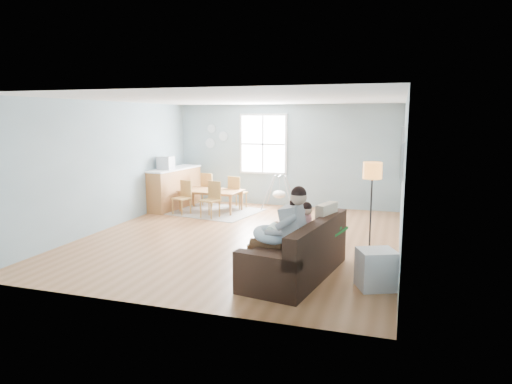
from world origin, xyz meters
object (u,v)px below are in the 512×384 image
(floor_lamp, at_px, (372,178))
(chair_se, at_px, (212,197))
(storage_cube, at_px, (376,269))
(chair_sw, at_px, (183,196))
(dining_table, at_px, (211,201))
(monitor, at_px, (166,163))
(father, at_px, (283,231))
(baby_swing, at_px, (279,194))
(chair_ne, at_px, (236,191))
(toddler, at_px, (300,225))
(sofa, at_px, (299,256))
(counter, at_px, (174,188))
(chair_nw, at_px, (209,187))

(floor_lamp, xyz_separation_m, chair_se, (-3.78, 1.80, -0.84))
(storage_cube, distance_m, chair_sw, 6.05)
(storage_cube, xyz_separation_m, dining_table, (-4.29, 4.18, -0.00))
(storage_cube, xyz_separation_m, monitor, (-5.42, 3.96, 0.95))
(storage_cube, bearing_deg, father, -174.51)
(baby_swing, bearing_deg, floor_lamp, -53.05)
(father, height_order, chair_ne, father)
(toddler, bearing_deg, baby_swing, 108.35)
(sofa, height_order, father, father)
(floor_lamp, distance_m, storage_cube, 2.03)
(sofa, xyz_separation_m, counter, (-4.27, 4.16, 0.23))
(chair_se, distance_m, chair_nw, 1.43)
(toddler, bearing_deg, storage_cube, -17.75)
(chair_ne, bearing_deg, baby_swing, 23.04)
(chair_ne, height_order, counter, counter)
(father, bearing_deg, floor_lamp, 59.11)
(counter, bearing_deg, father, -47.44)
(chair_se, distance_m, counter, 1.62)
(counter, bearing_deg, storage_cube, -38.70)
(chair_nw, bearing_deg, chair_se, -63.92)
(toddler, distance_m, storage_cube, 1.31)
(chair_sw, bearing_deg, chair_se, -10.18)
(chair_sw, xyz_separation_m, monitor, (-0.62, 0.28, 0.76))
(toddler, xyz_separation_m, counter, (-4.22, 3.95, -0.21))
(floor_lamp, height_order, chair_se, floor_lamp)
(toddler, distance_m, chair_se, 4.24)
(chair_se, bearing_deg, baby_swing, 51.89)
(chair_nw, bearing_deg, counter, -147.42)
(storage_cube, bearing_deg, sofa, 171.99)
(toddler, bearing_deg, father, -105.73)
(chair_nw, xyz_separation_m, counter, (-0.78, -0.50, 0.03))
(father, height_order, dining_table, father)
(sofa, xyz_separation_m, chair_se, (-2.85, 3.38, 0.18))
(sofa, xyz_separation_m, baby_swing, (-1.62, 4.96, 0.07))
(baby_swing, bearing_deg, chair_se, -128.11)
(father, distance_m, floor_lamp, 2.24)
(chair_sw, distance_m, chair_ne, 1.42)
(father, bearing_deg, monitor, 135.15)
(chair_se, bearing_deg, floor_lamp, -25.49)
(toddler, distance_m, chair_sw, 4.92)
(storage_cube, relative_size, chair_sw, 0.76)
(chair_se, xyz_separation_m, counter, (-1.41, 0.79, 0.05))
(toddler, height_order, chair_ne, toddler)
(chair_se, xyz_separation_m, baby_swing, (1.24, 1.58, -0.10))
(chair_se, distance_m, baby_swing, 2.01)
(chair_se, height_order, monitor, monitor)
(father, xyz_separation_m, counter, (-4.08, 4.45, -0.22))
(toddler, bearing_deg, chair_nw, 127.72)
(floor_lamp, bearing_deg, storage_cube, -83.51)
(father, xyz_separation_m, chair_ne, (-2.47, 4.80, -0.27))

